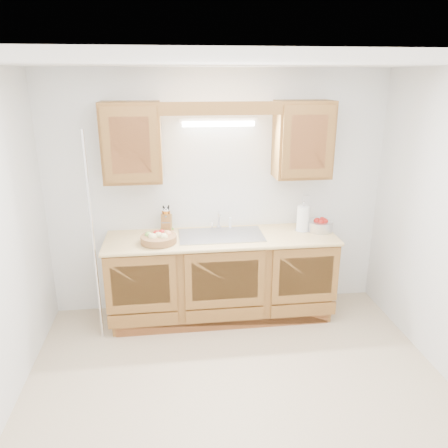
{
  "coord_description": "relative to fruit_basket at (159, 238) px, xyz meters",
  "views": [
    {
      "loc": [
        -0.48,
        -2.88,
        2.41
      ],
      "look_at": [
        -0.01,
        0.85,
        1.14
      ],
      "focal_mm": 35.0,
      "sensor_mm": 36.0,
      "label": 1
    }
  ],
  "objects": [
    {
      "name": "apple_bowl",
      "position": [
        1.65,
        0.14,
        0.01
      ],
      "size": [
        0.29,
        0.29,
        0.14
      ],
      "rotation": [
        0.0,
        0.0,
        0.09
      ],
      "color": "silver",
      "rests_on": "countertop"
    },
    {
      "name": "fluorescent_fixture",
      "position": [
        0.62,
        0.33,
        1.05
      ],
      "size": [
        0.76,
        0.08,
        0.08
      ],
      "color": "white",
      "rests_on": "room"
    },
    {
      "name": "fruit_basket",
      "position": [
        0.0,
        0.0,
        0.0
      ],
      "size": [
        0.45,
        0.45,
        0.11
      ],
      "rotation": [
        0.0,
        0.0,
        0.4
      ],
      "color": "olive",
      "rests_on": "countertop"
    },
    {
      "name": "soap_bottle",
      "position": [
        0.08,
        0.26,
        0.05
      ],
      "size": [
        0.1,
        0.1,
        0.19
      ],
      "primitive_type": "imported",
      "rotation": [
        0.0,
        0.0,
        -0.13
      ],
      "color": "#246EB7",
      "rests_on": "countertop"
    },
    {
      "name": "wire_shelf_pole",
      "position": [
        -0.58,
        -0.15,
        0.05
      ],
      "size": [
        0.03,
        0.03,
        2.0
      ],
      "primitive_type": "cylinder",
      "color": "silver",
      "rests_on": "ground"
    },
    {
      "name": "orange_canister",
      "position": [
        0.08,
        0.28,
        0.08
      ],
      "size": [
        0.1,
        0.1,
        0.25
      ],
      "rotation": [
        0.0,
        0.0,
        0.29
      ],
      "color": "orange",
      "rests_on": "countertop"
    },
    {
      "name": "outlet_plate",
      "position": [
        1.57,
        0.4,
        0.2
      ],
      "size": [
        0.08,
        0.01,
        0.12
      ],
      "primitive_type": "cube",
      "color": "white",
      "rests_on": "room"
    },
    {
      "name": "valance",
      "position": [
        0.62,
        0.1,
        1.19
      ],
      "size": [
        2.2,
        0.05,
        0.12
      ],
      "primitive_type": "cube",
      "color": "brown",
      "rests_on": "room"
    },
    {
      "name": "base_cabinets",
      "position": [
        0.62,
        0.11,
        -0.51
      ],
      "size": [
        2.2,
        0.6,
        0.86
      ],
      "primitive_type": "cube",
      "color": "brown",
      "rests_on": "ground"
    },
    {
      "name": "paper_towel",
      "position": [
        1.47,
        0.16,
        0.08
      ],
      "size": [
        0.15,
        0.15,
        0.32
      ],
      "rotation": [
        0.0,
        0.0,
        0.17
      ],
      "color": "silver",
      "rests_on": "countertop"
    },
    {
      "name": "upper_cabinet_right",
      "position": [
        1.45,
        0.25,
        0.88
      ],
      "size": [
        0.55,
        0.33,
        0.75
      ],
      "primitive_type": "cube",
      "color": "brown",
      "rests_on": "room"
    },
    {
      "name": "countertop",
      "position": [
        0.62,
        0.1,
        -0.07
      ],
      "size": [
        2.3,
        0.63,
        0.04
      ],
      "primitive_type": "cube",
      "color": "#DCBF73",
      "rests_on": "base_cabinets"
    },
    {
      "name": "sink",
      "position": [
        0.62,
        0.12,
        -0.12
      ],
      "size": [
        0.84,
        0.46,
        0.36
      ],
      "color": "#9E9EA3",
      "rests_on": "countertop"
    },
    {
      "name": "upper_cabinet_left",
      "position": [
        -0.21,
        0.25,
        0.88
      ],
      "size": [
        0.55,
        0.33,
        0.75
      ],
      "primitive_type": "cube",
      "color": "brown",
      "rests_on": "room"
    },
    {
      "name": "sponge",
      "position": [
        0.08,
        0.35,
        -0.04
      ],
      "size": [
        0.14,
        0.11,
        0.02
      ],
      "rotation": [
        0.0,
        0.0,
        0.39
      ],
      "color": "#CC333F",
      "rests_on": "countertop"
    },
    {
      "name": "room",
      "position": [
        0.62,
        -1.09,
        0.3
      ],
      "size": [
        3.52,
        3.5,
        2.5
      ],
      "color": "#C5AD8E",
      "rests_on": "ground"
    },
    {
      "name": "knife_block",
      "position": [
        0.08,
        0.27,
        0.06
      ],
      "size": [
        0.12,
        0.18,
        0.29
      ],
      "rotation": [
        0.0,
        0.0,
        -0.14
      ],
      "color": "brown",
      "rests_on": "countertop"
    }
  ]
}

